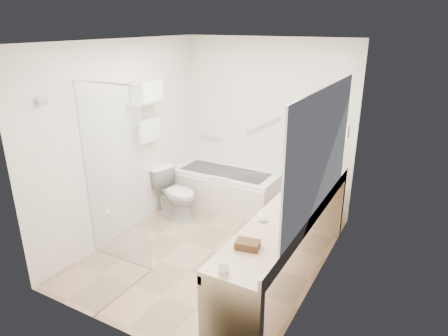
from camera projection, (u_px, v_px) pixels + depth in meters
The scene contains 25 objects.
floor at pixel (212, 250), 4.99m from camera, with size 3.20×3.20×0.00m, color tan.
ceiling at pixel (210, 41), 4.12m from camera, with size 2.60×3.20×0.10m, color silver.
wall_back at pixel (267, 125), 5.87m from camera, with size 2.60×0.10×2.50m, color silver.
wall_front at pixel (111, 210), 3.24m from camera, with size 2.60×0.10×2.50m, color silver.
wall_left at pixel (125, 140), 5.15m from camera, with size 0.10×3.20×2.50m, color silver.
wall_right at pixel (324, 175), 3.97m from camera, with size 0.10×3.20×2.50m, color silver.
bathtub at pixel (225, 188), 6.14m from camera, with size 1.60×0.73×0.59m.
grab_bar_short at pixel (210, 137), 6.37m from camera, with size 0.03×0.03×0.40m, color silver.
grab_bar_long at pixel (262, 126), 5.86m from camera, with size 0.03×0.03×0.60m, color silver.
shower_enclosure at pixel (114, 188), 4.15m from camera, with size 0.96×0.91×2.11m.
towel_shelf at pixel (147, 98), 5.20m from camera, with size 0.24×0.55×0.81m.
vanity_counter at pixel (289, 229), 4.18m from camera, with size 0.55×2.70×0.95m.
sink at pixel (305, 200), 4.43m from camera, with size 0.40×0.52×0.14m, color silver.
faucet at pixel (318, 194), 4.33m from camera, with size 0.03×0.03×0.14m, color silver.
mirror at pixel (321, 151), 3.74m from camera, with size 0.02×2.00×1.20m, color #A4A8B0.
hairdryer_unit at pixel (345, 131), 4.78m from camera, with size 0.08×0.10×0.18m, color white.
toilet at pixel (176, 193), 5.77m from camera, with size 0.40×0.72×0.71m, color silver.
amenity_basket at pixel (248, 245), 3.43m from camera, with size 0.20×0.14×0.07m, color #4D341B.
soap_bottle_a at pixel (224, 268), 3.11m from camera, with size 0.06×0.13×0.06m, color white.
soap_bottle_b at pixel (263, 216), 3.89m from camera, with size 0.10×0.13×0.10m, color white.
water_bottle_left at pixel (302, 178), 4.71m from camera, with size 0.07×0.07×0.21m.
water_bottle_mid at pixel (316, 165), 5.15m from camera, with size 0.06×0.06×0.20m.
water_bottle_right at pixel (309, 184), 4.56m from camera, with size 0.06×0.06×0.20m.
drinking_glass_near at pixel (311, 168), 5.20m from camera, with size 0.08×0.08×0.10m, color silver.
drinking_glass_far at pixel (284, 193), 4.45m from camera, with size 0.07×0.07×0.09m, color silver.
Camera 1 is at (2.22, -3.72, 2.69)m, focal length 32.00 mm.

